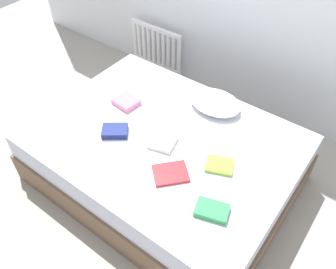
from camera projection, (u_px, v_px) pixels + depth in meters
ground_plane at (165, 177)px, 3.00m from camera, size 8.00×8.00×0.00m
bed at (164, 158)px, 2.83m from camera, size 2.00×1.50×0.50m
radiator at (156, 47)px, 3.89m from camera, size 0.67×0.04×0.49m
pillow at (215, 102)px, 2.86m from camera, size 0.44×0.33×0.11m
textbook_red at (171, 173)px, 2.38m from camera, size 0.30×0.30×0.02m
textbook_navy at (115, 131)px, 2.66m from camera, size 0.24×0.23×0.05m
textbook_green at (212, 210)px, 2.16m from camera, size 0.24×0.19×0.04m
textbook_lime at (219, 165)px, 2.43m from camera, size 0.23×0.21×0.03m
textbook_white at (163, 142)px, 2.59m from camera, size 0.22×0.22×0.04m
textbook_pink at (126, 102)px, 2.91m from camera, size 0.21×0.19×0.05m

